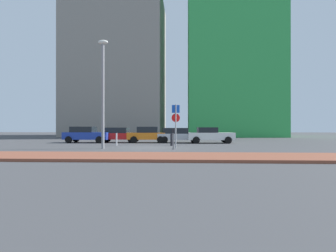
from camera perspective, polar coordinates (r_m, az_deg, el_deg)
ground_plane at (r=21.54m, az=-3.11°, el=-4.21°), size 120.00×120.00×0.00m
sidewalk_brick at (r=14.82m, az=-5.97°, el=-5.79°), size 40.00×3.78×0.14m
parked_car_blue at (r=29.66m, az=-15.25°, el=-1.54°), size 4.36×2.08×1.54m
parked_car_red at (r=29.39m, az=-9.38°, el=-1.62°), size 4.02×1.98×1.44m
parked_car_orange at (r=28.80m, az=-3.62°, el=-1.62°), size 4.30×2.21×1.53m
parked_car_silver at (r=28.60m, az=1.74°, el=-1.70°), size 4.61×2.02×1.41m
parked_car_white at (r=28.19m, az=7.97°, el=-1.70°), size 4.33×2.23×1.47m
parking_sign_post at (r=21.09m, az=1.48°, el=0.99°), size 0.59×0.19×3.08m
parking_meter at (r=20.02m, az=1.01°, el=-1.90°), size 0.18×0.14×1.41m
street_lamp at (r=21.47m, az=-12.23°, el=7.56°), size 0.70×0.36×7.55m
traffic_bollard_near at (r=24.02m, az=0.65°, el=-2.57°), size 0.18×0.18×1.01m
traffic_bollard_mid at (r=24.42m, az=-9.74°, el=-2.53°), size 0.12×0.12×1.02m
building_colorful_midrise at (r=50.76m, az=12.11°, el=14.42°), size 14.08×12.26×28.55m
building_under_construction at (r=51.69m, az=-9.48°, el=10.74°), size 15.13×13.83×22.55m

